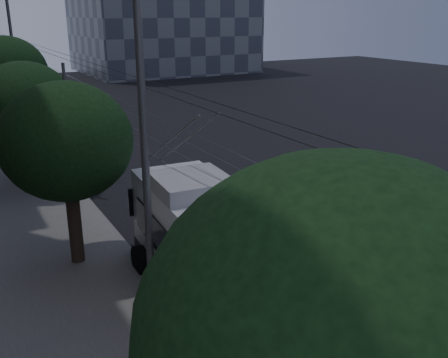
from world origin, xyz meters
TOP-DOWN VIEW (x-y plane):
  - ground at (0.00, 0.00)m, footprint 120.00×120.00m
  - sidewalk at (-7.50, 20.00)m, footprint 5.00×90.00m
  - tram_rails at (2.50, 20.00)m, footprint 4.52×90.00m
  - overhead_wires at (-4.97, 20.00)m, footprint 2.23×90.00m
  - trolleybus at (-4.10, -2.87)m, footprint 3.32×12.08m
  - pickup_silver at (-4.30, 13.50)m, footprint 3.68×6.24m
  - car_white_a at (-4.30, 14.00)m, footprint 3.35×4.82m
  - car_white_b at (-2.78, 19.50)m, footprint 3.00×4.82m
  - car_white_c at (-3.27, 24.50)m, footprint 1.99×4.41m
  - car_white_d at (-4.19, 30.51)m, footprint 2.78×4.08m
  - tree_0 at (-6.50, -9.00)m, footprint 4.71×4.71m
  - tree_1 at (-6.88, 3.01)m, footprint 4.14×4.14m
  - tree_2 at (-6.81, 11.70)m, footprint 4.48×4.48m
  - tree_3 at (-6.50, 20.47)m, footprint 4.91×4.91m
  - streetlamp_near at (-5.39, -1.02)m, footprint 2.37×0.44m
  - streetlamp_far at (-5.09, 24.01)m, footprint 2.60×0.44m

SIDE VIEW (x-z plane):
  - ground at x=0.00m, z-range 0.00..0.00m
  - tram_rails at x=2.50m, z-range 0.00..0.02m
  - sidewalk at x=-7.50m, z-range 0.00..0.15m
  - car_white_d at x=-4.19m, z-range 0.00..1.29m
  - car_white_b at x=-2.78m, z-range 0.00..1.30m
  - car_white_c at x=-3.27m, z-range 0.00..1.40m
  - car_white_a at x=-4.30m, z-range 0.00..1.52m
  - pickup_silver at x=-4.30m, z-range 0.00..1.63m
  - trolleybus at x=-4.10m, z-range -1.16..4.47m
  - overhead_wires at x=-4.97m, z-range 0.47..6.47m
  - tree_2 at x=-6.81m, z-range 0.98..6.99m
  - tree_1 at x=-6.88m, z-range 1.18..7.32m
  - tree_3 at x=-6.50m, z-range 1.16..7.93m
  - tree_0 at x=-6.50m, z-range 1.24..7.99m
  - streetlamp_near at x=-5.39m, z-range 1.01..10.75m
  - streetlamp_far at x=-5.09m, z-range 1.06..11.93m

